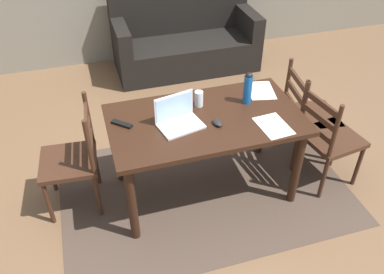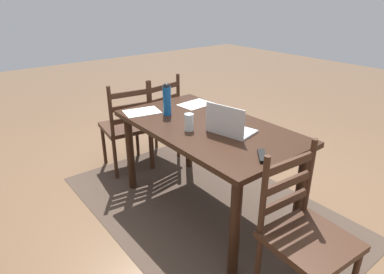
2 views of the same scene
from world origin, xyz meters
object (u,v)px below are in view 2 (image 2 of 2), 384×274
object	(u,v)px
chair_right_far	(126,127)
chair_left_far	(304,235)
chair_right_near	(156,120)
drinking_glass	(189,122)
laptop	(229,126)
computer_mouse	(213,118)
water_bottle	(167,98)
tv_remote	(262,156)
dining_table	(207,137)

from	to	relation	value
chair_right_far	chair_left_far	distance (m)	2.08
chair_right_near	drinking_glass	world-z (taller)	chair_right_near
laptop	computer_mouse	size ratio (longest dim) A/B	3.61
drinking_glass	water_bottle	bearing A→B (deg)	-10.09
chair_right_far	drinking_glass	distance (m)	1.10
chair_right_near	water_bottle	world-z (taller)	water_bottle
water_bottle	drinking_glass	distance (m)	0.40
chair_left_far	tv_remote	distance (m)	0.52
dining_table	chair_right_far	distance (m)	1.08
laptop	chair_right_far	bearing A→B (deg)	8.38
chair_left_far	laptop	xyz separation A→B (m)	(0.82, -0.18, 0.36)
water_bottle	chair_right_near	bearing A→B (deg)	-23.44
chair_right_far	computer_mouse	xyz separation A→B (m)	(-0.99, -0.28, 0.32)
dining_table	chair_right_near	world-z (taller)	chair_right_near
chair_left_far	water_bottle	bearing A→B (deg)	-2.20
chair_left_far	computer_mouse	distance (m)	1.18
drinking_glass	computer_mouse	distance (m)	0.30
dining_table	drinking_glass	size ratio (longest dim) A/B	11.66
water_bottle	computer_mouse	xyz separation A→B (m)	(-0.33, -0.22, -0.12)
chair_right_far	drinking_glass	xyz separation A→B (m)	(-1.04, 0.00, 0.37)
laptop	chair_right_near	bearing A→B (deg)	-7.24
dining_table	water_bottle	world-z (taller)	water_bottle
chair_left_far	chair_right_near	bearing A→B (deg)	-9.24
dining_table	tv_remote	distance (m)	0.65
drinking_glass	chair_right_near	bearing A→B (deg)	-18.75
laptop	water_bottle	xyz separation A→B (m)	(0.61, 0.12, 0.08)
chair_right_near	tv_remote	bearing A→B (deg)	170.97
chair_right_far	tv_remote	size ratio (longest dim) A/B	5.59
tv_remote	chair_right_far	bearing A→B (deg)	-44.05
chair_right_far	laptop	world-z (taller)	laptop
dining_table	tv_remote	xyz separation A→B (m)	(-0.63, 0.09, 0.11)
laptop	computer_mouse	distance (m)	0.30
chair_right_far	tv_remote	bearing A→B (deg)	-177.22
dining_table	water_bottle	bearing A→B (deg)	15.91
water_bottle	drinking_glass	bearing A→B (deg)	169.91
computer_mouse	tv_remote	bearing A→B (deg)	152.44
laptop	computer_mouse	world-z (taller)	laptop
computer_mouse	water_bottle	bearing A→B (deg)	22.47
dining_table	computer_mouse	size ratio (longest dim) A/B	15.06
laptop	chair_left_far	bearing A→B (deg)	167.70
dining_table	computer_mouse	distance (m)	0.17
dining_table	computer_mouse	bearing A→B (deg)	-63.07
chair_left_far	water_bottle	distance (m)	1.50
chair_left_far	computer_mouse	bearing A→B (deg)	-14.07
laptop	dining_table	bearing A→B (deg)	3.27
dining_table	chair_right_near	distance (m)	1.08
computer_mouse	chair_left_far	bearing A→B (deg)	154.71
chair_right_far	water_bottle	bearing A→B (deg)	-174.45
water_bottle	tv_remote	world-z (taller)	water_bottle
dining_table	computer_mouse	world-z (taller)	computer_mouse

